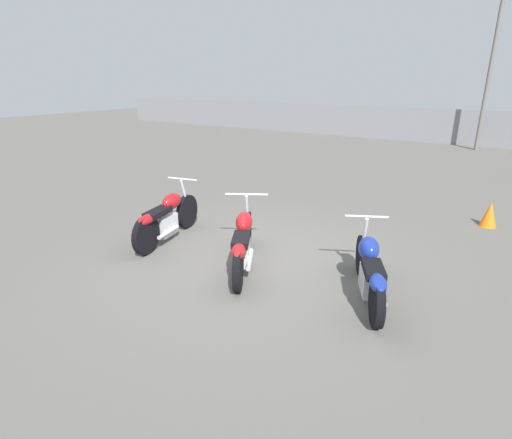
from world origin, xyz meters
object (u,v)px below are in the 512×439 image
(motorcycle_slot_0, at_px, (167,218))
(traffic_cone_near, at_px, (489,214))
(motorcycle_slot_1, at_px, (243,242))
(motorcycle_slot_2, at_px, (370,271))
(light_pole_left, at_px, (498,28))

(motorcycle_slot_0, bearing_deg, traffic_cone_near, 27.32)
(motorcycle_slot_0, bearing_deg, motorcycle_slot_1, -17.28)
(motorcycle_slot_0, distance_m, motorcycle_slot_2, 3.74)
(light_pole_left, bearing_deg, motorcycle_slot_2, -89.42)
(light_pole_left, distance_m, motorcycle_slot_1, 15.02)
(traffic_cone_near, bearing_deg, motorcycle_slot_1, -125.94)
(motorcycle_slot_0, height_order, motorcycle_slot_2, motorcycle_slot_0)
(light_pole_left, distance_m, traffic_cone_near, 11.07)
(motorcycle_slot_1, distance_m, motorcycle_slot_2, 1.95)
(light_pole_left, xyz_separation_m, motorcycle_slot_2, (0.14, -14.16, -4.20))
(motorcycle_slot_2, bearing_deg, motorcycle_slot_0, 153.66)
(light_pole_left, bearing_deg, motorcycle_slot_0, -104.23)
(traffic_cone_near, bearing_deg, motorcycle_slot_0, -139.98)
(motorcycle_slot_0, distance_m, traffic_cone_near, 6.33)
(motorcycle_slot_2, relative_size, traffic_cone_near, 3.58)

